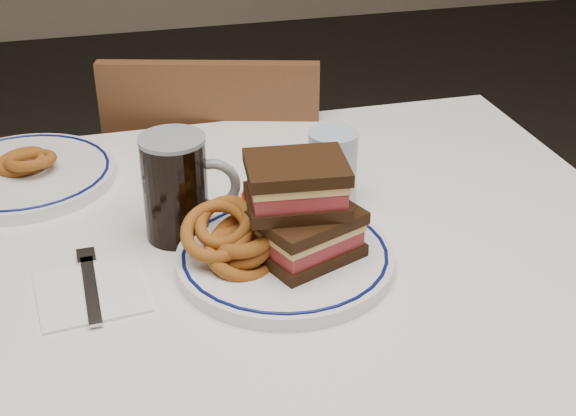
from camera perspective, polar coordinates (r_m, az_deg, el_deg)
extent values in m
cube|color=silver|center=(1.07, -6.87, -4.17)|extent=(1.26, 0.86, 0.03)
cylinder|color=#4A2617|center=(1.69, 10.59, -6.09)|extent=(0.06, 0.06, 0.71)
cube|color=silver|center=(1.48, -9.22, 2.05)|extent=(1.26, 0.01, 0.17)
cube|color=#4A2617|center=(1.78, -4.45, -1.62)|extent=(0.49, 0.49, 0.04)
cylinder|color=#4A2617|center=(2.03, 0.96, -4.31)|extent=(0.03, 0.03, 0.39)
cylinder|color=#4A2617|center=(1.76, 0.92, -10.44)|extent=(0.03, 0.03, 0.39)
cylinder|color=#4A2617|center=(2.06, -8.52, -4.17)|extent=(0.03, 0.03, 0.39)
cylinder|color=#4A2617|center=(1.79, -10.13, -10.16)|extent=(0.03, 0.03, 0.39)
cube|color=#4A2617|center=(1.51, -5.37, 2.51)|extent=(0.39, 0.13, 0.43)
cylinder|color=white|center=(1.03, -0.22, -3.64)|extent=(0.28, 0.28, 0.02)
torus|color=#0B1252|center=(1.02, -0.22, -3.21)|extent=(0.26, 0.26, 0.01)
cube|color=black|center=(1.02, 1.36, -2.97)|extent=(0.15, 0.14, 0.02)
cube|color=#AD3236|center=(1.01, 1.37, -2.09)|extent=(0.14, 0.12, 0.02)
cube|color=#EDC36A|center=(1.00, 1.38, -1.34)|extent=(0.14, 0.13, 0.01)
cube|color=black|center=(0.99, 1.39, -0.68)|extent=(0.15, 0.14, 0.02)
cube|color=black|center=(0.99, 0.59, 0.49)|extent=(0.13, 0.11, 0.02)
cube|color=#AD3236|center=(0.98, 0.60, 1.42)|extent=(0.12, 0.10, 0.02)
cube|color=#EDC36A|center=(0.98, 0.60, 2.21)|extent=(0.13, 0.10, 0.01)
cube|color=black|center=(0.97, 0.61, 2.91)|extent=(0.13, 0.11, 0.02)
torus|color=#672D0D|center=(1.00, -3.40, -3.36)|extent=(0.10, 0.10, 0.06)
torus|color=#672D0D|center=(1.01, -3.19, -2.30)|extent=(0.10, 0.10, 0.07)
torus|color=#672D0D|center=(1.00, -3.00, -2.24)|extent=(0.09, 0.08, 0.04)
torus|color=#672D0D|center=(1.00, -5.08, -1.64)|extent=(0.10, 0.09, 0.07)
torus|color=#672D0D|center=(1.00, -4.55, -1.00)|extent=(0.09, 0.08, 0.07)
cylinder|color=silver|center=(1.10, -2.07, 0.17)|extent=(0.06, 0.06, 0.03)
cylinder|color=#961202|center=(1.09, -2.08, 0.69)|extent=(0.05, 0.05, 0.01)
cylinder|color=black|center=(1.07, -8.02, 1.37)|extent=(0.09, 0.09, 0.14)
cylinder|color=gray|center=(1.04, -8.29, 4.85)|extent=(0.09, 0.09, 0.01)
torus|color=gray|center=(1.07, -5.38, 1.66)|extent=(0.08, 0.03, 0.07)
cylinder|color=#A5BBD5|center=(1.15, 3.16, 2.82)|extent=(0.07, 0.07, 0.11)
cylinder|color=white|center=(1.30, -18.30, 2.20)|extent=(0.28, 0.28, 0.02)
torus|color=#0B1252|center=(1.29, -18.37, 2.56)|extent=(0.26, 0.26, 0.01)
torus|color=#672D0D|center=(1.30, -18.42, 3.14)|extent=(0.08, 0.08, 0.03)
torus|color=#672D0D|center=(1.28, -17.84, 3.26)|extent=(0.08, 0.08, 0.03)
cube|color=white|center=(1.01, -13.81, -5.84)|extent=(0.14, 0.14, 0.00)
cube|color=silver|center=(1.01, -13.84, -5.65)|extent=(0.02, 0.15, 0.00)
cube|color=silver|center=(1.07, -14.17, -3.32)|extent=(0.02, 0.04, 0.00)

